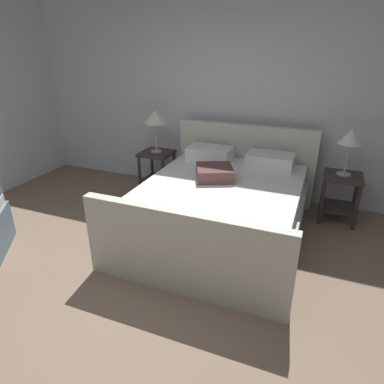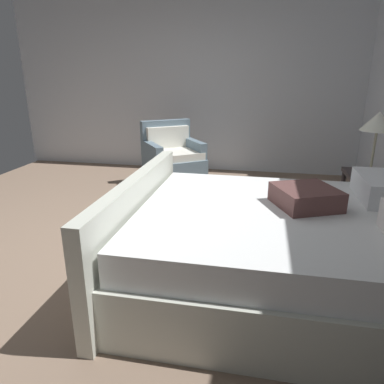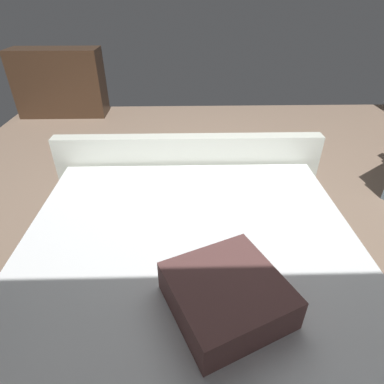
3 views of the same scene
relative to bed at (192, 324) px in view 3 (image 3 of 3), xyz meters
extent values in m
cube|color=#816A57|center=(-0.37, -1.52, -0.35)|extent=(5.98, 5.50, 0.02)
cube|color=beige|center=(0.00, -0.04, -0.14)|extent=(1.75, 2.06, 0.40)
cube|color=beige|center=(0.00, -1.12, 0.06)|extent=(1.86, 0.10, 0.80)
cube|color=white|center=(0.00, -0.04, 0.17)|extent=(1.67, 2.00, 0.22)
cube|color=brown|center=(-0.13, 0.11, 0.35)|extent=(0.53, 0.53, 0.14)
cube|color=#3B271A|center=(1.85, -3.92, 0.13)|extent=(1.26, 0.44, 0.95)
cube|color=#38171A|center=(1.85, -4.15, 0.13)|extent=(1.21, 0.02, 0.80)
camera|label=1|loc=(0.97, -3.31, 1.70)|focal=31.49mm
camera|label=2|loc=(2.37, -0.22, 1.18)|focal=33.11mm
camera|label=3|loc=(0.02, 0.89, 1.32)|focal=29.40mm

